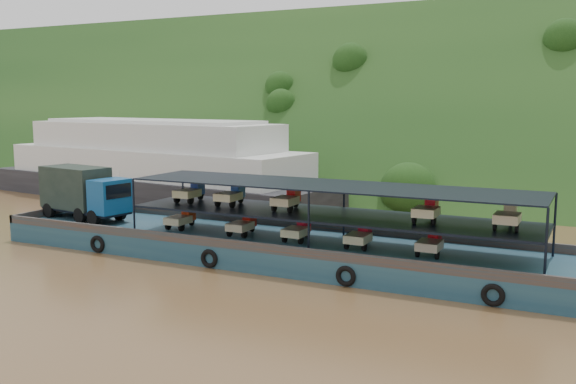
% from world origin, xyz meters
% --- Properties ---
extents(ground, '(160.00, 160.00, 0.00)m').
position_xyz_m(ground, '(0.00, 0.00, 0.00)').
color(ground, brown).
rests_on(ground, ground).
extents(hillside, '(140.00, 39.60, 39.60)m').
position_xyz_m(hillside, '(0.00, 36.00, 0.00)').
color(hillside, '#143513').
rests_on(hillside, ground).
extents(cargo_barge, '(35.05, 7.18, 4.69)m').
position_xyz_m(cargo_barge, '(-2.07, -1.87, 1.16)').
color(cargo_barge, '#15374C').
rests_on(cargo_barge, ground).
extents(passenger_ferry, '(37.28, 13.67, 7.37)m').
position_xyz_m(passenger_ferry, '(-21.27, 13.57, 3.19)').
color(passenger_ferry, black).
rests_on(passenger_ferry, ground).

